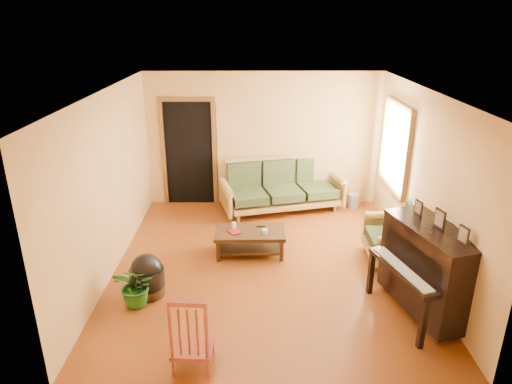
{
  "coord_description": "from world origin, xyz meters",
  "views": [
    {
      "loc": [
        -0.17,
        -6.11,
        3.53
      ],
      "look_at": [
        -0.15,
        0.2,
        1.1
      ],
      "focal_mm": 32.0,
      "sensor_mm": 36.0,
      "label": 1
    }
  ],
  "objects_px": {
    "red_chair": "(192,329)",
    "ceramic_crock": "(353,201)",
    "potted_plant": "(137,285)",
    "coffee_table": "(250,242)",
    "piano": "(428,271)",
    "footstool": "(147,280)",
    "armchair": "(393,233)",
    "sofa": "(283,186)"
  },
  "relations": [
    {
      "from": "red_chair",
      "to": "ceramic_crock",
      "type": "distance_m",
      "value": 5.09
    },
    {
      "from": "red_chair",
      "to": "potted_plant",
      "type": "bearing_deg",
      "value": 131.39
    },
    {
      "from": "coffee_table",
      "to": "ceramic_crock",
      "type": "distance_m",
      "value": 2.77
    },
    {
      "from": "coffee_table",
      "to": "piano",
      "type": "relative_size",
      "value": 0.81
    },
    {
      "from": "potted_plant",
      "to": "footstool",
      "type": "bearing_deg",
      "value": 72.71
    },
    {
      "from": "armchair",
      "to": "ceramic_crock",
      "type": "height_order",
      "value": "armchair"
    },
    {
      "from": "armchair",
      "to": "red_chair",
      "type": "bearing_deg",
      "value": -139.9
    },
    {
      "from": "footstool",
      "to": "sofa",
      "type": "bearing_deg",
      "value": 55.48
    },
    {
      "from": "armchair",
      "to": "ceramic_crock",
      "type": "bearing_deg",
      "value": 95.27
    },
    {
      "from": "coffee_table",
      "to": "armchair",
      "type": "relative_size",
      "value": 1.18
    },
    {
      "from": "sofa",
      "to": "armchair",
      "type": "height_order",
      "value": "sofa"
    },
    {
      "from": "ceramic_crock",
      "to": "armchair",
      "type": "bearing_deg",
      "value": -85.59
    },
    {
      "from": "coffee_table",
      "to": "piano",
      "type": "bearing_deg",
      "value": -34.77
    },
    {
      "from": "potted_plant",
      "to": "piano",
      "type": "bearing_deg",
      "value": -2.49
    },
    {
      "from": "armchair",
      "to": "red_chair",
      "type": "height_order",
      "value": "armchair"
    },
    {
      "from": "sofa",
      "to": "ceramic_crock",
      "type": "relative_size",
      "value": 8.41
    },
    {
      "from": "footstool",
      "to": "red_chair",
      "type": "xyz_separation_m",
      "value": [
        0.78,
        -1.33,
        0.23
      ]
    },
    {
      "from": "armchair",
      "to": "potted_plant",
      "type": "relative_size",
      "value": 1.53
    },
    {
      "from": "sofa",
      "to": "footstool",
      "type": "bearing_deg",
      "value": -138.74
    },
    {
      "from": "footstool",
      "to": "coffee_table",
      "type": "bearing_deg",
      "value": 39.77
    },
    {
      "from": "potted_plant",
      "to": "coffee_table",
      "type": "bearing_deg",
      "value": 43.77
    },
    {
      "from": "armchair",
      "to": "piano",
      "type": "relative_size",
      "value": 0.69
    },
    {
      "from": "sofa",
      "to": "potted_plant",
      "type": "height_order",
      "value": "sofa"
    },
    {
      "from": "piano",
      "to": "footstool",
      "type": "relative_size",
      "value": 2.87
    },
    {
      "from": "red_chair",
      "to": "ceramic_crock",
      "type": "xyz_separation_m",
      "value": [
        2.61,
        4.36,
        -0.32
      ]
    },
    {
      "from": "piano",
      "to": "red_chair",
      "type": "relative_size",
      "value": 1.47
    },
    {
      "from": "footstool",
      "to": "ceramic_crock",
      "type": "bearing_deg",
      "value": 41.77
    },
    {
      "from": "ceramic_crock",
      "to": "potted_plant",
      "type": "height_order",
      "value": "potted_plant"
    },
    {
      "from": "ceramic_crock",
      "to": "footstool",
      "type": "bearing_deg",
      "value": -138.23
    },
    {
      "from": "coffee_table",
      "to": "piano",
      "type": "height_order",
      "value": "piano"
    },
    {
      "from": "potted_plant",
      "to": "sofa",
      "type": "bearing_deg",
      "value": 56.64
    },
    {
      "from": "armchair",
      "to": "piano",
      "type": "distance_m",
      "value": 1.34
    },
    {
      "from": "sofa",
      "to": "footstool",
      "type": "height_order",
      "value": "sofa"
    },
    {
      "from": "armchair",
      "to": "potted_plant",
      "type": "bearing_deg",
      "value": -161.21
    },
    {
      "from": "sofa",
      "to": "ceramic_crock",
      "type": "distance_m",
      "value": 1.45
    },
    {
      "from": "footstool",
      "to": "red_chair",
      "type": "height_order",
      "value": "red_chair"
    },
    {
      "from": "coffee_table",
      "to": "potted_plant",
      "type": "height_order",
      "value": "potted_plant"
    },
    {
      "from": "coffee_table",
      "to": "red_chair",
      "type": "bearing_deg",
      "value": -103.32
    },
    {
      "from": "piano",
      "to": "red_chair",
      "type": "distance_m",
      "value": 2.96
    },
    {
      "from": "ceramic_crock",
      "to": "potted_plant",
      "type": "xyz_separation_m",
      "value": [
        -3.47,
        -3.27,
        0.17
      ]
    },
    {
      "from": "piano",
      "to": "footstool",
      "type": "distance_m",
      "value": 3.63
    },
    {
      "from": "coffee_table",
      "to": "armchair",
      "type": "height_order",
      "value": "armchair"
    }
  ]
}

